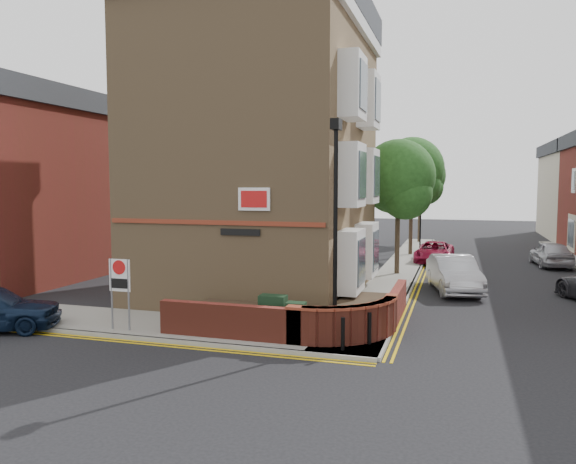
# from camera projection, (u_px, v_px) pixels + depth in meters

# --- Properties ---
(ground) EXTENTS (120.00, 120.00, 0.00)m
(ground) POSITION_uv_depth(u_px,v_px,m) (268.00, 352.00, 15.44)
(ground) COLOR black
(ground) RESTS_ON ground
(pavement_corner) EXTENTS (13.00, 3.00, 0.12)m
(pavement_corner) POSITION_uv_depth(u_px,v_px,m) (180.00, 327.00, 17.89)
(pavement_corner) COLOR gray
(pavement_corner) RESTS_ON ground
(pavement_main) EXTENTS (2.00, 32.00, 0.12)m
(pavement_main) POSITION_uv_depth(u_px,v_px,m) (401.00, 269.00, 30.09)
(pavement_main) COLOR gray
(pavement_main) RESTS_ON ground
(kerb_side) EXTENTS (13.00, 0.15, 0.12)m
(kerb_side) POSITION_uv_depth(u_px,v_px,m) (156.00, 340.00, 16.46)
(kerb_side) COLOR gray
(kerb_side) RESTS_ON ground
(kerb_main_near) EXTENTS (0.15, 32.00, 0.12)m
(kerb_main_near) POSITION_uv_depth(u_px,v_px,m) (420.00, 269.00, 29.80)
(kerb_main_near) COLOR gray
(kerb_main_near) RESTS_ON ground
(yellow_lines_side) EXTENTS (13.00, 0.28, 0.01)m
(yellow_lines_side) POSITION_uv_depth(u_px,v_px,m) (151.00, 344.00, 16.22)
(yellow_lines_side) COLOR gold
(yellow_lines_side) RESTS_ON ground
(yellow_lines_main) EXTENTS (0.28, 32.00, 0.01)m
(yellow_lines_main) POSITION_uv_depth(u_px,v_px,m) (425.00, 271.00, 29.73)
(yellow_lines_main) COLOR gold
(yellow_lines_main) RESTS_ON ground
(corner_building) EXTENTS (8.95, 10.40, 13.60)m
(corner_building) POSITION_uv_depth(u_px,v_px,m) (266.00, 145.00, 23.35)
(corner_building) COLOR #8F714C
(corner_building) RESTS_ON ground
(garden_wall) EXTENTS (6.80, 6.00, 1.20)m
(garden_wall) POSITION_uv_depth(u_px,v_px,m) (294.00, 330.00, 17.82)
(garden_wall) COLOR maroon
(garden_wall) RESTS_ON ground
(lamppost) EXTENTS (0.25, 0.50, 6.30)m
(lamppost) POSITION_uv_depth(u_px,v_px,m) (335.00, 229.00, 15.83)
(lamppost) COLOR black
(lamppost) RESTS_ON pavement_corner
(utility_cabinet_large) EXTENTS (0.80, 0.45, 1.20)m
(utility_cabinet_large) POSITION_uv_depth(u_px,v_px,m) (273.00, 315.00, 16.71)
(utility_cabinet_large) COLOR black
(utility_cabinet_large) RESTS_ON pavement_corner
(utility_cabinet_small) EXTENTS (0.55, 0.40, 1.10)m
(utility_cabinet_small) POSITION_uv_depth(u_px,v_px,m) (296.00, 321.00, 16.19)
(utility_cabinet_small) COLOR black
(utility_cabinet_small) RESTS_ON pavement_corner
(bollard_near) EXTENTS (0.11, 0.11, 0.90)m
(bollard_near) POSITION_uv_depth(u_px,v_px,m) (343.00, 334.00, 15.19)
(bollard_near) COLOR black
(bollard_near) RESTS_ON pavement_corner
(bollard_far) EXTENTS (0.11, 0.11, 0.90)m
(bollard_far) POSITION_uv_depth(u_px,v_px,m) (369.00, 328.00, 15.78)
(bollard_far) COLOR black
(bollard_far) RESTS_ON pavement_corner
(zone_sign) EXTENTS (0.72, 0.07, 2.20)m
(zone_sign) POSITION_uv_depth(u_px,v_px,m) (120.00, 281.00, 17.23)
(zone_sign) COLOR slate
(zone_sign) RESTS_ON pavement_corner
(side_building) EXTENTS (6.40, 10.40, 9.00)m
(side_building) POSITION_uv_depth(u_px,v_px,m) (28.00, 185.00, 27.04)
(side_building) COLOR maroon
(side_building) RESTS_ON ground
(tree_near) EXTENTS (3.64, 3.65, 6.70)m
(tree_near) POSITION_uv_depth(u_px,v_px,m) (398.00, 182.00, 27.83)
(tree_near) COLOR #382B1E
(tree_near) RESTS_ON pavement_main
(tree_mid) EXTENTS (4.03, 4.03, 7.42)m
(tree_mid) POSITION_uv_depth(u_px,v_px,m) (412.00, 174.00, 35.41)
(tree_mid) COLOR #382B1E
(tree_mid) RESTS_ON pavement_main
(tree_far) EXTENTS (3.81, 3.81, 7.00)m
(tree_far) POSITION_uv_depth(u_px,v_px,m) (420.00, 179.00, 43.05)
(tree_far) COLOR #382B1E
(tree_far) RESTS_ON pavement_main
(traffic_light_assembly) EXTENTS (0.20, 0.16, 4.20)m
(traffic_light_assembly) POSITION_uv_depth(u_px,v_px,m) (421.00, 210.00, 38.31)
(traffic_light_assembly) COLOR black
(traffic_light_assembly) RESTS_ON pavement_main
(silver_car_near) EXTENTS (2.61, 4.91, 1.54)m
(silver_car_near) POSITION_uv_depth(u_px,v_px,m) (454.00, 274.00, 24.00)
(silver_car_near) COLOR #ADAFB5
(silver_car_near) RESTS_ON ground
(red_car_main) EXTENTS (2.25, 4.51, 1.23)m
(red_car_main) POSITION_uv_depth(u_px,v_px,m) (434.00, 252.00, 32.78)
(red_car_main) COLOR maroon
(red_car_main) RESTS_ON ground
(silver_car_far) EXTENTS (2.06, 4.30, 1.42)m
(silver_car_far) POSITION_uv_depth(u_px,v_px,m) (551.00, 254.00, 31.26)
(silver_car_far) COLOR #A6A6AD
(silver_car_far) RESTS_ON ground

